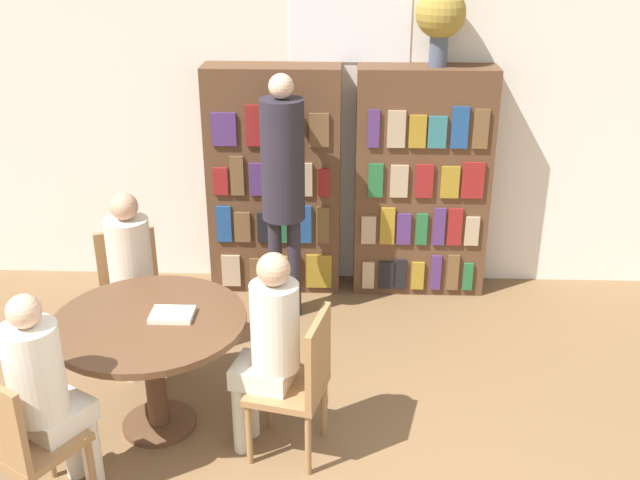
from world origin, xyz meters
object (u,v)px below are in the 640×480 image
seated_reader_left (132,272)px  chair_far_side (300,379)px  seated_reader_right (268,342)px  librarian_standing (283,173)px  flower_vase (441,16)px  chair_left_side (131,289)px  bookshelf_left (274,182)px  bookshelf_right (422,183)px  reading_table (151,340)px  chair_near_camera (21,439)px  seated_reader_back (45,387)px

seated_reader_left → chair_far_side: bearing=120.2°
seated_reader_right → librarian_standing: 1.62m
flower_vase → chair_left_side: flower_vase is taller
seated_reader_left → seated_reader_right: (0.97, -0.82, -0.00)m
bookshelf_left → chair_far_side: bookshelf_left is taller
flower_vase → bookshelf_right: bearing=-175.7°
bookshelf_right → reading_table: bearing=-131.7°
chair_near_camera → librarian_standing: librarian_standing is taller
reading_table → flower_vase: bearing=47.3°
bookshelf_left → reading_table: bookshelf_left is taller
flower_vase → reading_table: (-1.75, -1.90, -1.56)m
seated_reader_back → seated_reader_right: bearing=54.0°
chair_far_side → librarian_standing: (-0.21, 1.59, 0.65)m
reading_table → seated_reader_left: bearing=112.9°
chair_far_side → seated_reader_left: size_ratio=0.72×
bookshelf_right → seated_reader_right: bookshelf_right is taller
chair_near_camera → seated_reader_left: (0.18, 1.42, 0.21)m
bookshelf_right → seated_reader_left: bearing=-147.9°
seated_reader_right → seated_reader_back: seated_reader_right is taller
reading_table → chair_far_side: size_ratio=1.25×
bookshelf_left → chair_far_side: bearing=-81.0°
bookshelf_left → librarian_standing: librarian_standing is taller
reading_table → chair_left_side: 0.90m
reading_table → seated_reader_right: (0.69, -0.16, 0.10)m
reading_table → seated_reader_right: bearing=-13.1°
reading_table → chair_left_side: (-0.35, 0.82, -0.11)m
chair_left_side → seated_reader_back: bearing=66.3°
chair_far_side → seated_reader_left: 1.45m
seated_reader_right → reading_table: bearing=90.0°
flower_vase → seated_reader_right: bearing=-117.3°
bookshelf_left → seated_reader_right: bookshelf_left is taller
seated_reader_right → chair_left_side: bearing=59.7°
librarian_standing → chair_near_camera: bearing=-117.3°
bookshelf_right → librarian_standing: librarian_standing is taller
flower_vase → seated_reader_back: bearing=-130.2°
flower_vase → librarian_standing: size_ratio=0.30×
chair_near_camera → chair_left_side: same height
bookshelf_right → librarian_standing: (-1.04, -0.50, 0.24)m
bookshelf_left → flower_vase: (1.22, 0.00, 1.26)m
bookshelf_left → chair_near_camera: bearing=-110.6°
seated_reader_back → chair_near_camera: bearing=-90.0°
seated_reader_back → librarian_standing: bearing=94.1°
bookshelf_left → seated_reader_left: size_ratio=1.46×
seated_reader_left → reading_table: bearing=90.0°
chair_far_side → seated_reader_back: 1.32m
seated_reader_left → seated_reader_back: seated_reader_left is taller
reading_table → librarian_standing: (0.65, 1.39, 0.54)m
reading_table → librarian_standing: librarian_standing is taller
reading_table → seated_reader_left: (-0.28, 0.66, 0.10)m
bookshelf_right → chair_near_camera: (-2.15, -2.66, -0.41)m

